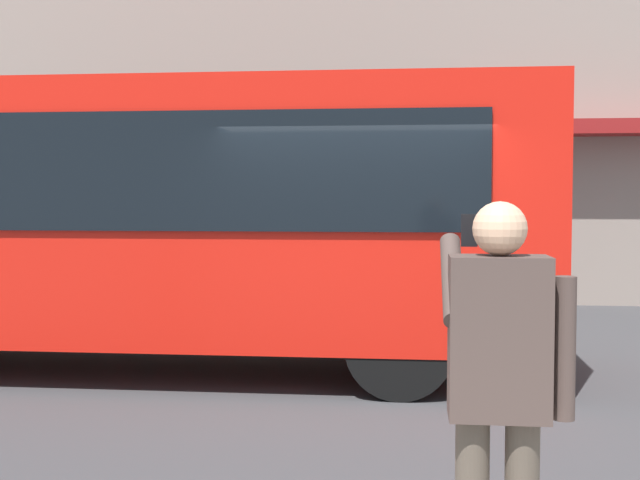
{
  "coord_description": "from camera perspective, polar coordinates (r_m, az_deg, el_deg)",
  "views": [
    {
      "loc": [
        -0.49,
        8.02,
        1.87
      ],
      "look_at": [
        0.47,
        -0.73,
        1.4
      ],
      "focal_mm": 46.24,
      "sensor_mm": 36.0,
      "label": 1
    }
  ],
  "objects": [
    {
      "name": "red_bus",
      "position": [
        9.17,
        -13.58,
        1.8
      ],
      "size": [
        9.05,
        2.54,
        3.08
      ],
      "color": "red",
      "rests_on": "ground_plane"
    },
    {
      "name": "pedestrian_photographer",
      "position": [
        3.47,
        12.29,
        -9.16
      ],
      "size": [
        0.53,
        0.52,
        1.7
      ],
      "color": "#4C4238",
      "rests_on": "sidewalk_curb"
    },
    {
      "name": "ground_plane",
      "position": [
        8.25,
        2.72,
        -10.06
      ],
      "size": [
        60.0,
        60.0,
        0.0
      ],
      "primitive_type": "plane",
      "color": "#38383A"
    }
  ]
}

